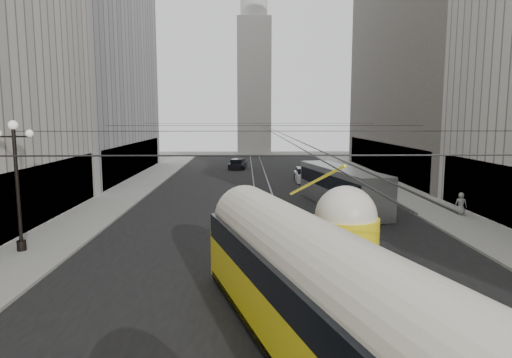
{
  "coord_description": "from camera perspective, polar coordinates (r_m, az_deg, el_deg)",
  "views": [
    {
      "loc": [
        -1.55,
        -4.03,
        6.67
      ],
      "look_at": [
        -1.09,
        16.29,
        3.91
      ],
      "focal_mm": 32.0,
      "sensor_mm": 36.0,
      "label": 1
    }
  ],
  "objects": [
    {
      "name": "sedan_white_far",
      "position": [
        47.69,
        6.13,
        0.47
      ],
      "size": [
        2.05,
        4.68,
        1.46
      ],
      "color": "white",
      "rests_on": "ground"
    },
    {
      "name": "catenary",
      "position": [
        35.57,
        1.39,
        6.48
      ],
      "size": [
        25.0,
        72.0,
        0.23
      ],
      "color": "black",
      "rests_on": "ground"
    },
    {
      "name": "rail_right",
      "position": [
        37.21,
        2.26,
        -2.58
      ],
      "size": [
        0.12,
        85.0,
        0.04
      ],
      "primitive_type": "cube",
      "color": "gray",
      "rests_on": "ground"
    },
    {
      "name": "rail_left",
      "position": [
        37.14,
        -0.05,
        -2.59
      ],
      "size": [
        0.12,
        85.0,
        0.04
      ],
      "primitive_type": "cube",
      "color": "gray",
      "rests_on": "ground"
    },
    {
      "name": "road",
      "position": [
        37.17,
        1.11,
        -2.59
      ],
      "size": [
        20.0,
        85.0,
        0.02
      ],
      "primitive_type": "cube",
      "color": "black",
      "rests_on": "ground"
    },
    {
      "name": "sedan_dark_far",
      "position": [
        59.06,
        -2.28,
        1.84
      ],
      "size": [
        2.48,
        4.37,
        1.3
      ],
      "color": "black",
      "rests_on": "ground"
    },
    {
      "name": "streetcar",
      "position": [
        12.57,
        8.47,
        -14.65
      ],
      "size": [
        7.08,
        17.12,
        3.89
      ],
      "color": "yellow",
      "rests_on": "ground"
    },
    {
      "name": "city_bus",
      "position": [
        34.34,
        10.62,
        -0.84
      ],
      "size": [
        4.73,
        12.0,
        2.96
      ],
      "color": "gray",
      "rests_on": "ground"
    },
    {
      "name": "lamppost_left_mid",
      "position": [
        24.82,
        -27.73,
        0.08
      ],
      "size": [
        1.86,
        0.44,
        6.37
      ],
      "color": "black",
      "rests_on": "sidewalk_left"
    },
    {
      "name": "distant_tower",
      "position": [
        84.45,
        -0.26,
        13.39
      ],
      "size": [
        6.0,
        6.0,
        31.36
      ],
      "color": "#B2AFA8",
      "rests_on": "ground"
    },
    {
      "name": "sidewalk_left",
      "position": [
        41.89,
        -15.74,
        -1.6
      ],
      "size": [
        4.0,
        72.0,
        0.15
      ],
      "primitive_type": "cube",
      "color": "gray",
      "rests_on": "ground"
    },
    {
      "name": "pedestrian_sidewalk_right",
      "position": [
        33.56,
        24.25,
        -2.83
      ],
      "size": [
        0.86,
        0.7,
        1.52
      ],
      "primitive_type": "imported",
      "rotation": [
        0.0,
        0.0,
        2.75
      ],
      "color": "gray",
      "rests_on": "sidewalk_right"
    },
    {
      "name": "building_right_far",
      "position": [
        57.13,
        21.86,
        16.93
      ],
      "size": [
        12.6,
        32.6,
        32.6
      ],
      "color": "#514C47",
      "rests_on": "ground"
    },
    {
      "name": "sidewalk_right",
      "position": [
        42.77,
        17.19,
        -1.47
      ],
      "size": [
        4.0,
        72.0,
        0.15
      ],
      "primitive_type": "cube",
      "color": "gray",
      "rests_on": "ground"
    },
    {
      "name": "building_left_far",
      "position": [
        55.73,
        -21.39,
        15.11
      ],
      "size": [
        12.6,
        28.6,
        28.6
      ],
      "color": "#999999",
      "rests_on": "ground"
    }
  ]
}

